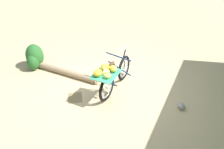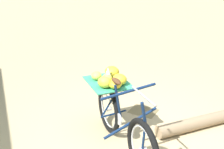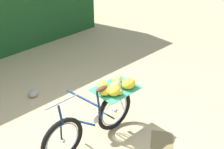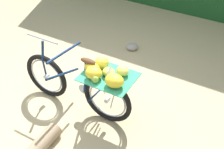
# 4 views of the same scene
# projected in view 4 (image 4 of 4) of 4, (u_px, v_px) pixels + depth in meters

# --- Properties ---
(ground_plane) EXTENTS (60.00, 60.00, 0.00)m
(ground_plane) POSITION_uv_depth(u_px,v_px,m) (73.00, 109.00, 4.45)
(ground_plane) COLOR tan
(bicycle) EXTENTS (1.59, 1.33, 1.03)m
(bicycle) POSITION_uv_depth(u_px,v_px,m) (84.00, 83.00, 4.12)
(bicycle) COLOR black
(bicycle) RESTS_ON ground_plane
(path_stone) EXTENTS (0.22, 0.18, 0.14)m
(path_stone) POSITION_uv_depth(u_px,v_px,m) (132.00, 47.00, 5.67)
(path_stone) COLOR gray
(path_stone) RESTS_ON ground_plane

